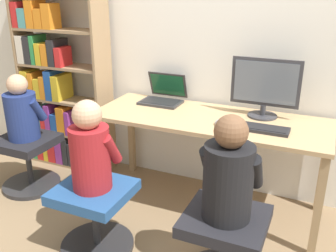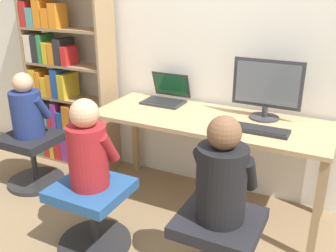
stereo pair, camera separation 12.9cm
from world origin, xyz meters
The scene contains 14 objects.
ground_plane centered at (0.00, 0.00, 0.00)m, with size 14.00×14.00×0.00m, color #846B4C.
wall_back centered at (0.00, 0.73, 1.30)m, with size 10.00×0.05×2.60m.
desk centered at (0.00, 0.33, 0.68)m, with size 1.75×0.67×0.76m.
desktop_monitor centered at (0.36, 0.51, 0.98)m, with size 0.50×0.22×0.44m.
laptop centered at (-0.47, 0.54, 0.81)m, with size 0.33×0.30×0.23m.
keyboard centered at (0.39, 0.23, 0.77)m, with size 0.41×0.15×0.03m.
computer_mouse_by_keyboard centered at (0.12, 0.21, 0.78)m, with size 0.07×0.10×0.04m.
office_chair_left centered at (0.36, -0.43, 0.27)m, with size 0.49×0.49×0.47m.
office_chair_right centered at (-0.51, -0.46, 0.27)m, with size 0.49×0.49×0.47m.
person_at_monitor centered at (0.36, -0.42, 0.73)m, with size 0.34×0.29×0.60m.
person_at_laptop centered at (-0.51, -0.46, 0.73)m, with size 0.31×0.27×0.58m.
bookshelf centered at (-1.59, 0.51, 0.89)m, with size 0.89×0.27×1.97m.
office_chair_side centered at (-1.51, -0.01, 0.27)m, with size 0.49×0.49×0.47m.
person_near_shelf centered at (-1.51, -0.01, 0.70)m, with size 0.32×0.27×0.55m.
Camera 2 is at (0.90, -2.14, 1.70)m, focal length 40.00 mm.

